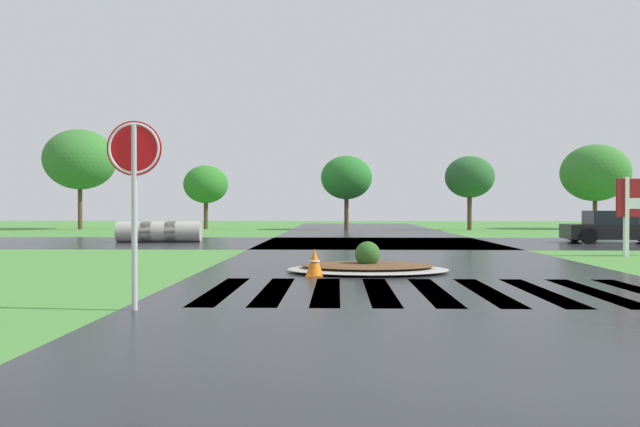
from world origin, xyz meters
TOP-DOWN VIEW (x-y plane):
  - ground_plane at (0.00, 0.00)m, footprint 120.00×120.00m
  - asphalt_roadway at (0.00, 10.00)m, footprint 9.33×80.00m
  - asphalt_cross_road at (0.00, 19.94)m, footprint 90.00×8.40m
  - crosswalk_stripes at (0.00, 5.74)m, footprint 7.65×3.57m
  - stop_sign at (-4.43, 3.72)m, footprint 0.76×0.08m
  - median_island at (-0.95, 8.80)m, footprint 3.57×2.36m
  - car_dark_suv at (9.54, 20.06)m, footprint 4.15×2.32m
  - drainage_pipe_stack at (-8.98, 20.11)m, footprint 3.45×1.13m
  - traffic_cone at (-2.09, 7.89)m, footprint 0.37×0.37m
  - background_treeline at (-2.01, 35.06)m, footprint 38.58×6.23m

SIDE VIEW (x-z plane):
  - ground_plane at x=0.00m, z-range -0.10..0.00m
  - asphalt_roadway at x=0.00m, z-range 0.00..0.01m
  - asphalt_cross_road at x=0.00m, z-range 0.00..0.01m
  - crosswalk_stripes at x=0.00m, z-range 0.00..0.01m
  - median_island at x=-0.95m, z-range -0.22..0.46m
  - traffic_cone at x=-2.09m, z-range -0.01..0.57m
  - drainage_pipe_stack at x=-8.98m, z-range 0.00..0.86m
  - car_dark_suv at x=9.54m, z-range -0.06..1.24m
  - stop_sign at x=-4.43m, z-range 0.64..3.27m
  - background_treeline at x=-2.01m, z-range 0.60..7.14m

